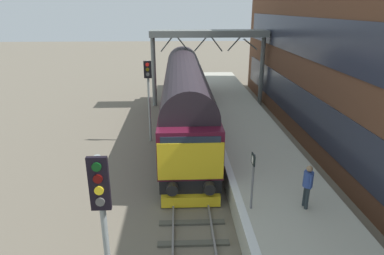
% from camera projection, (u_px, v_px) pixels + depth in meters
% --- Properties ---
extents(ground_plane, '(140.00, 140.00, 0.00)m').
position_uv_depth(ground_plane, '(188.00, 172.00, 16.68)').
color(ground_plane, '#6A6152').
rests_on(ground_plane, ground).
extents(track_main, '(2.50, 60.00, 0.15)m').
position_uv_depth(track_main, '(188.00, 171.00, 16.66)').
color(track_main, slate).
rests_on(track_main, ground).
extents(station_platform, '(4.00, 44.00, 1.01)m').
position_uv_depth(station_platform, '(260.00, 162.00, 16.66)').
color(station_platform, '#B0AE9E').
rests_on(station_platform, ground).
extents(station_building, '(5.20, 34.86, 11.93)m').
position_uv_depth(station_building, '(374.00, 46.00, 16.78)').
color(station_building, brown).
rests_on(station_building, ground).
extents(diesel_locomotive, '(2.74, 18.23, 4.68)m').
position_uv_depth(diesel_locomotive, '(185.00, 95.00, 21.44)').
color(diesel_locomotive, black).
rests_on(diesel_locomotive, ground).
extents(signal_post_mid, '(0.44, 0.22, 4.84)m').
position_uv_depth(signal_post_mid, '(104.00, 224.00, 7.53)').
color(signal_post_mid, gray).
rests_on(signal_post_mid, ground).
extents(signal_post_far, '(0.44, 0.22, 4.92)m').
position_uv_depth(signal_post_far, '(149.00, 91.00, 19.62)').
color(signal_post_far, gray).
rests_on(signal_post_far, ground).
extents(platform_number_sign, '(0.10, 0.44, 2.09)m').
position_uv_depth(platform_number_sign, '(253.00, 174.00, 11.47)').
color(platform_number_sign, slate).
rests_on(platform_number_sign, station_platform).
extents(waiting_passenger, '(0.35, 0.51, 1.64)m').
position_uv_depth(waiting_passenger, '(308.00, 183.00, 11.67)').
color(waiting_passenger, '#252F33').
rests_on(waiting_passenger, station_platform).
extents(overhead_footbridge, '(9.30, 2.00, 6.11)m').
position_uv_depth(overhead_footbridge, '(209.00, 39.00, 26.52)').
color(overhead_footbridge, slate).
rests_on(overhead_footbridge, ground).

